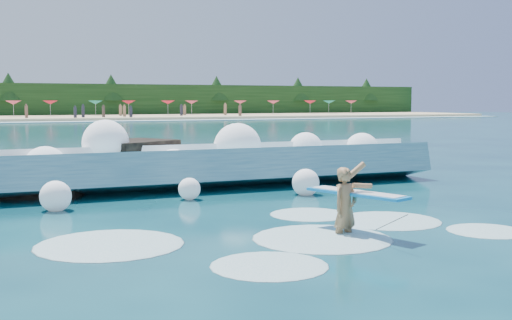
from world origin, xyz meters
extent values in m
plane|color=#072F3D|center=(0.00, 0.00, 0.00)|extent=(200.00, 200.00, 0.00)
cube|color=tan|center=(0.00, 78.00, 0.20)|extent=(140.00, 20.00, 0.40)
cube|color=silver|center=(0.00, 67.00, 0.04)|extent=(140.00, 5.00, 0.08)
cube|color=black|center=(0.00, 88.00, 2.50)|extent=(140.00, 4.00, 5.00)
cube|color=teal|center=(0.06, 6.60, 0.45)|extent=(17.99, 2.74, 1.50)
cube|color=silver|center=(0.06, 7.40, 0.90)|extent=(17.99, 1.27, 0.70)
cube|color=black|center=(-2.63, 6.68, 0.40)|extent=(2.50, 2.27, 1.13)
cube|color=black|center=(0.07, 7.88, 0.55)|extent=(2.86, 2.71, 1.58)
imported|color=#A2764C|center=(2.03, -0.95, 0.51)|extent=(0.65, 0.51, 1.56)
cube|color=#0C88D7|center=(2.31, -0.90, 0.78)|extent=(1.17, 2.17, 0.05)
cube|color=white|center=(2.31, -0.90, 0.79)|extent=(1.03, 1.97, 0.05)
cylinder|color=black|center=(2.21, -2.15, 0.45)|extent=(0.01, 0.91, 0.43)
sphere|color=white|center=(-2.59, 6.60, 0.71)|extent=(1.23, 1.23, 1.23)
sphere|color=white|center=(-0.87, 7.27, 1.33)|extent=(1.34, 1.34, 1.34)
sphere|color=white|center=(0.88, 6.39, 0.71)|extent=(0.91, 0.91, 0.91)
sphere|color=white|center=(3.05, 6.91, 1.12)|extent=(1.46, 1.46, 1.46)
sphere|color=white|center=(5.41, 6.91, 0.97)|extent=(1.10, 1.10, 1.10)
sphere|color=white|center=(7.39, 6.69, 0.91)|extent=(1.14, 1.14, 1.14)
sphere|color=white|center=(-2.63, 4.11, 0.33)|extent=(0.73, 0.73, 0.73)
sphere|color=white|center=(0.71, 4.43, 0.28)|extent=(0.57, 0.57, 0.57)
sphere|color=white|center=(3.84, 3.99, 0.33)|extent=(0.74, 0.74, 0.74)
ellipsoid|color=silver|center=(1.51, -1.00, 0.00)|extent=(2.60, 2.60, 0.13)
ellipsoid|color=silver|center=(-0.21, -2.38, 0.00)|extent=(1.86, 1.86, 0.09)
ellipsoid|color=silver|center=(3.66, -0.03, 0.00)|extent=(2.23, 2.23, 0.11)
ellipsoid|color=silver|center=(-2.17, 0.07, 0.00)|extent=(2.64, 2.64, 0.13)
ellipsoid|color=silver|center=(2.50, 1.29, 0.00)|extent=(1.79, 1.79, 0.09)
ellipsoid|color=silver|center=(4.79, -1.71, 0.00)|extent=(1.56, 1.56, 0.08)
cone|color=#D53E5E|center=(0.61, 78.82, 2.25)|extent=(2.00, 2.00, 0.50)
cone|color=red|center=(5.50, 81.35, 2.25)|extent=(2.00, 2.00, 0.50)
cone|color=#158374|center=(11.58, 80.94, 2.25)|extent=(2.00, 2.00, 0.50)
cone|color=red|center=(16.55, 82.22, 2.25)|extent=(2.00, 2.00, 0.50)
cone|color=red|center=(21.49, 78.78, 2.25)|extent=(2.00, 2.00, 0.50)
cone|color=#D53E5E|center=(26.04, 81.80, 2.25)|extent=(2.00, 2.00, 0.50)
cone|color=#D53E5E|center=(33.77, 81.22, 2.25)|extent=(2.00, 2.00, 0.50)
cone|color=#D53E5E|center=(38.53, 79.29, 2.25)|extent=(2.00, 2.00, 0.50)
cone|color=red|center=(45.47, 80.05, 2.25)|extent=(2.00, 2.00, 0.50)
cone|color=#158374|center=(50.15, 82.10, 2.25)|extent=(2.00, 2.00, 0.50)
cone|color=#D53E5E|center=(54.71, 82.47, 2.25)|extent=(2.00, 2.00, 0.50)
cube|color=#262633|center=(40.40, 79.95, 1.17)|extent=(0.35, 0.22, 1.53)
cube|color=#8C664C|center=(-0.18, 71.69, 1.16)|extent=(0.35, 0.22, 1.53)
cube|color=brown|center=(25.94, 76.49, 1.09)|extent=(0.35, 0.22, 1.37)
cube|color=#8C664C|center=(6.94, 81.24, 1.14)|extent=(0.35, 0.22, 1.49)
cube|color=brown|center=(13.49, 75.92, 1.09)|extent=(0.35, 0.22, 1.39)
cube|color=#262633|center=(7.09, 80.70, 1.20)|extent=(0.35, 0.22, 1.60)
cube|color=#3F332D|center=(45.84, 79.60, 1.10)|extent=(0.35, 0.22, 1.40)
cube|color=#262633|center=(39.26, 76.83, 1.17)|extent=(0.35, 0.22, 1.54)
cube|color=#3F332D|center=(5.57, 70.16, 1.10)|extent=(0.35, 0.22, 1.40)
camera|label=1|loc=(-4.30, -11.14, 2.54)|focal=45.00mm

